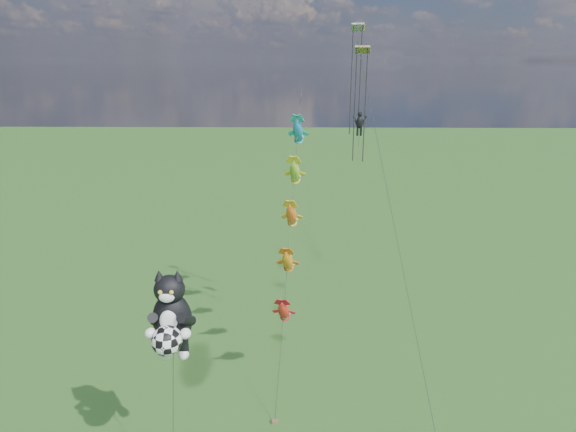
{
  "coord_description": "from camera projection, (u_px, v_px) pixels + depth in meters",
  "views": [
    {
      "loc": [
        7.4,
        -22.07,
        22.47
      ],
      "look_at": [
        6.76,
        11.92,
        11.49
      ],
      "focal_mm": 30.0,
      "sensor_mm": 36.0,
      "label": 1
    }
  ],
  "objects": [
    {
      "name": "parafoil_rig",
      "position": [
        362.0,
        112.0,
        34.67
      ],
      "size": [
        4.7,
        17.06,
        25.12
      ],
      "rotation": [
        0.0,
        0.0,
        0.32
      ],
      "color": "brown",
      "rests_on": "ground"
    },
    {
      "name": "cat_kite_rig",
      "position": [
        171.0,
        318.0,
        25.59
      ],
      "size": [
        2.42,
        4.06,
        12.13
      ],
      "rotation": [
        0.0,
        0.0,
        0.04
      ],
      "color": "brown",
      "rests_on": "ground"
    },
    {
      "name": "fish_windsock_rig",
      "position": [
        291.0,
        216.0,
        36.14
      ],
      "size": [
        2.1,
        15.89,
        20.32
      ],
      "rotation": [
        0.0,
        0.0,
        0.22
      ],
      "color": "brown",
      "rests_on": "ground"
    }
  ]
}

